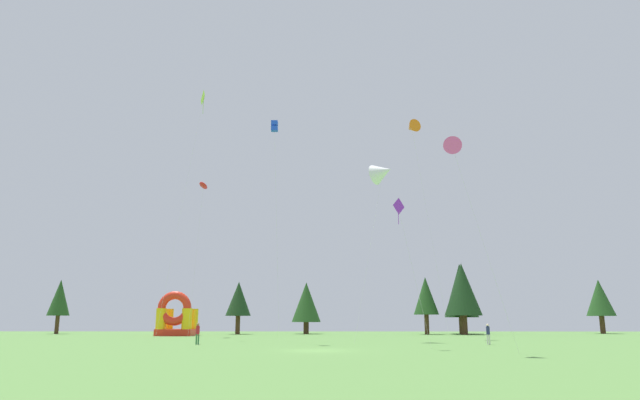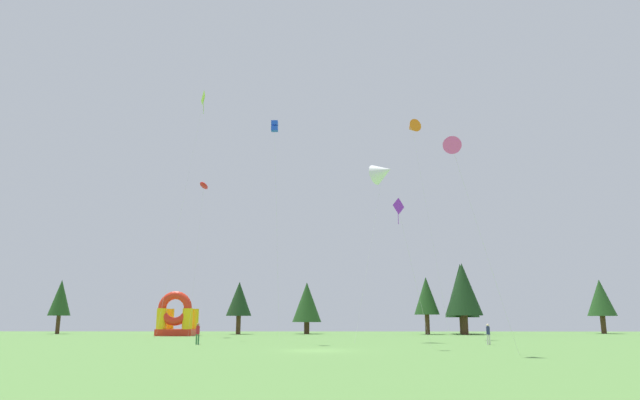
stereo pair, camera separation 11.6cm
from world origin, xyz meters
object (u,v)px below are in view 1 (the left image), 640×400
Objects in this scene: kite_blue_box at (275,127)px; person_left_edge at (198,332)px; inflatable_blue_arch at (176,320)px; kite_lime_diamond at (204,100)px; kite_white_delta at (382,172)px; kite_orange_delta at (412,127)px; kite_red_parafoil at (203,186)px; person_far_side at (488,332)px; kite_purple_diamond at (398,208)px; kite_pink_delta at (452,147)px.

person_left_edge is (-5.80, -3.30, -19.15)m from kite_blue_box.
kite_lime_diamond is at bearing -67.10° from inflatable_blue_arch.
kite_blue_box is 11.95m from kite_white_delta.
kite_red_parafoil is (-26.07, 5.66, -5.74)m from kite_orange_delta.
kite_lime_diamond is 5.00× the size of inflatable_blue_arch.
kite_white_delta is at bearing 20.57° from kite_blue_box.
inflatable_blue_arch is (-8.62, 25.36, 0.97)m from person_left_edge.
kite_lime_diamond reaches higher than person_far_side.
inflatable_blue_arch is (-29.67, 9.43, -22.54)m from kite_orange_delta.
inflatable_blue_arch is at bearing 112.90° from kite_lime_diamond.
kite_red_parafoil is (-21.24, 27.72, 8.50)m from kite_purple_diamond.
kite_purple_diamond is 7.33m from kite_pink_delta.
kite_orange_delta reaches higher than person_far_side.
kite_pink_delta is (2.69, -19.49, -3.51)m from kite_white_delta.
kite_lime_diamond is 1.45× the size of kite_red_parafoil.
inflatable_blue_arch is at bearing 123.17° from kite_blue_box.
kite_white_delta is at bearing -33.52° from kite_red_parafoil.
kite_lime_diamond reaches higher than kite_white_delta.
kite_lime_diamond reaches higher than kite_pink_delta.
kite_lime_diamond is at bearing -173.25° from kite_orange_delta.
inflatable_blue_arch is at bearing 144.33° from kite_white_delta.
kite_orange_delta is at bearing 6.75° from kite_lime_diamond.
person_far_side is (5.01, 12.17, -12.23)m from kite_pink_delta.
kite_lime_diamond is 28.37m from inflatable_blue_arch.
kite_pink_delta is 48.05m from inflatable_blue_arch.
kite_purple_diamond is 0.43× the size of kite_orange_delta.
kite_white_delta is 23.93m from person_left_edge.
kite_lime_diamond reaches higher than kite_blue_box.
kite_red_parafoil is 17.59m from inflatable_blue_arch.
kite_lime_diamond reaches higher than kite_red_parafoil.
person_far_side is at bearing -10.17° from kite_blue_box.
kite_lime_diamond is at bearing 135.68° from kite_purple_diamond.
kite_pink_delta is at bearing -93.77° from kite_orange_delta.
kite_lime_diamond is 2.57× the size of kite_purple_diamond.
kite_blue_box is 32.02m from inflatable_blue_arch.
person_far_side is (24.20, -0.00, -0.04)m from person_left_edge.
kite_lime_diamond is 32.13m from kite_purple_diamond.
kite_orange_delta is 27.29m from kite_red_parafoil.
kite_blue_box is 15.05m from kite_lime_diamond.
inflatable_blue_arch is (-3.60, 3.78, -16.80)m from kite_red_parafoil.
inflatable_blue_arch is (-25.14, 18.04, -14.72)m from kite_white_delta.
kite_pink_delta is at bearing -63.71° from kite_purple_diamond.
kite_purple_diamond is 0.78× the size of kite_pink_delta.
kite_lime_diamond reaches higher than person_left_edge.
inflatable_blue_arch is at bearing 133.63° from kite_red_parafoil.
kite_purple_diamond reaches higher than person_far_side.
kite_orange_delta is 38.44m from inflatable_blue_arch.
kite_red_parafoil is 40.47m from person_far_side.
kite_blue_box is at bearing -159.43° from kite_white_delta.
kite_pink_delta reaches higher than person_left_edge.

